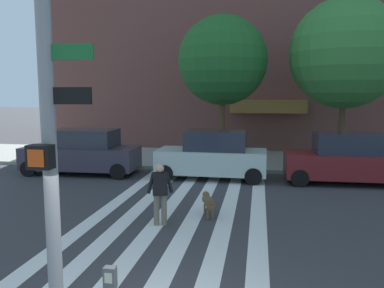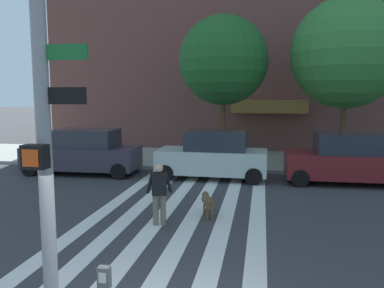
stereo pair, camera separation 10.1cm
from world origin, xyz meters
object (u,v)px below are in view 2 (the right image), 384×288
object	(u,v)px
parked_car_behind_first	(213,156)
street_tree_middle	(346,53)
parked_car_third_in_line	(350,159)
street_tree_nearest	(223,61)
traffic_light_pole	(40,90)
dog_on_leash	(208,201)
parked_car_near_curb	(83,152)
pedestrian_dog_walker	(159,191)

from	to	relation	value
parked_car_behind_first	street_tree_middle	world-z (taller)	street_tree_middle
parked_car_third_in_line	street_tree_nearest	world-z (taller)	street_tree_nearest
street_tree_middle	traffic_light_pole	bearing A→B (deg)	-113.35
traffic_light_pole	street_tree_middle	distance (m)	15.61
traffic_light_pole	parked_car_behind_first	size ratio (longest dim) A/B	1.30
dog_on_leash	parked_car_near_curb	bearing A→B (deg)	140.97
parked_car_near_curb	parked_car_third_in_line	size ratio (longest dim) A/B	1.04
street_tree_middle	pedestrian_dog_walker	xyz separation A→B (m)	(-6.21, -8.76, -4.30)
street_tree_middle	dog_on_leash	world-z (taller)	street_tree_middle
parked_car_near_curb	dog_on_leash	world-z (taller)	parked_car_near_curb
traffic_light_pole	street_tree_nearest	xyz separation A→B (m)	(0.74, 14.11, 1.46)
parked_car_behind_first	street_tree_middle	size ratio (longest dim) A/B	0.59
parked_car_behind_first	dog_on_leash	size ratio (longest dim) A/B	4.37
dog_on_leash	street_tree_middle	bearing A→B (deg)	57.22
parked_car_near_curb	pedestrian_dog_walker	world-z (taller)	parked_car_near_curb
traffic_light_pole	parked_car_near_curb	bearing A→B (deg)	113.99
street_tree_middle	parked_car_near_curb	bearing A→B (deg)	-165.80
parked_car_behind_first	street_tree_nearest	distance (m)	4.87
parked_car_near_curb	parked_car_behind_first	xyz separation A→B (m)	(5.70, -0.00, 0.01)
street_tree_nearest	street_tree_middle	world-z (taller)	street_tree_middle
street_tree_nearest	pedestrian_dog_walker	xyz separation A→B (m)	(-0.80, -8.62, -4.05)
parked_car_near_curb	street_tree_nearest	bearing A→B (deg)	25.00
dog_on_leash	pedestrian_dog_walker	bearing A→B (deg)	-141.85
parked_car_behind_first	street_tree_middle	distance (m)	7.55
parked_car_third_in_line	street_tree_middle	size ratio (longest dim) A/B	0.63
parked_car_near_curb	dog_on_leash	size ratio (longest dim) A/B	4.85
parked_car_behind_first	traffic_light_pole	bearing A→B (deg)	-93.13
pedestrian_dog_walker	dog_on_leash	xyz separation A→B (m)	(1.16, 0.91, -0.48)
pedestrian_dog_walker	street_tree_middle	bearing A→B (deg)	54.65
street_tree_nearest	street_tree_middle	distance (m)	5.42
pedestrian_dog_walker	street_tree_nearest	bearing A→B (deg)	84.71
street_tree_middle	pedestrian_dog_walker	bearing A→B (deg)	-125.35
parked_car_behind_first	parked_car_near_curb	bearing A→B (deg)	179.98
parked_car_near_curb	street_tree_middle	size ratio (longest dim) A/B	0.66
traffic_light_pole	parked_car_behind_first	world-z (taller)	traffic_light_pole
street_tree_nearest	parked_car_behind_first	bearing A→B (deg)	-92.37
traffic_light_pole	parked_car_near_curb	world-z (taller)	traffic_light_pole
parked_car_behind_first	parked_car_third_in_line	xyz separation A→B (m)	(5.29, 0.00, 0.02)
parked_car_behind_first	street_tree_nearest	bearing A→B (deg)	87.63
parked_car_near_curb	street_tree_middle	xyz separation A→B (m)	(11.22, 2.84, 4.29)
traffic_light_pole	parked_car_near_curb	distance (m)	12.74
pedestrian_dog_walker	dog_on_leash	distance (m)	1.55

